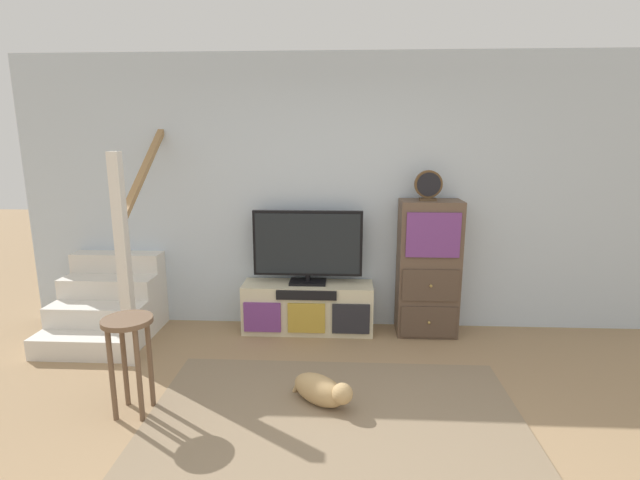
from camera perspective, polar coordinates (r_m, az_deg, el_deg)
The scene contains 9 objects.
back_wall at distance 4.74m, azimuth 2.33°, elevation 5.55°, with size 6.40×0.12×2.70m, color silver.
area_rug at distance 3.42m, azimuth 1.75°, elevation -21.45°, with size 2.60×1.80×0.01m, color #847056.
media_console at distance 4.75m, azimuth -1.49°, elevation -8.17°, with size 1.28×0.38×0.49m.
television at distance 4.59m, azimuth -1.51°, elevation -0.64°, with size 1.07×0.22×0.73m.
side_cabinet at distance 4.69m, azimuth 12.95°, elevation -3.40°, with size 0.58×0.38×1.33m.
desk_clock at distance 4.52m, azimuth 12.98°, elevation 6.45°, with size 0.26×0.08×0.28m.
staircase at distance 5.23m, azimuth -23.26°, elevation -5.82°, with size 1.00×1.36×2.20m.
bar_stool_near at distance 3.55m, azimuth -22.11°, elevation -11.49°, with size 0.34×0.34×0.71m.
dog at distance 3.57m, azimuth 0.26°, elevation -17.73°, with size 0.48×0.42×0.23m.
Camera 1 is at (0.05, -2.24, 1.90)m, focal length 26.44 mm.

